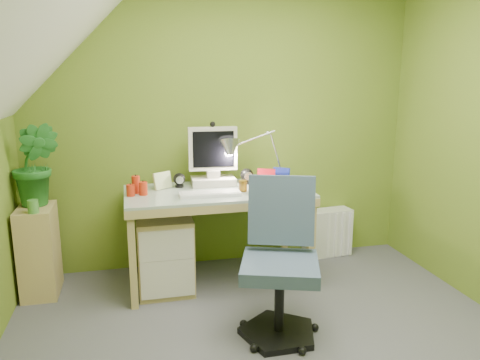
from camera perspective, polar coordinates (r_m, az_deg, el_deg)
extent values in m
cube|color=olive|center=(3.90, -2.04, 6.93)|extent=(3.20, 0.01, 2.40)
cube|color=white|center=(2.23, -20.58, 18.54)|extent=(1.10, 3.20, 1.10)
cube|color=white|center=(3.40, -3.67, -1.69)|extent=(0.44, 0.15, 0.02)
cube|color=#BD541D|center=(3.50, 3.77, -1.38)|extent=(0.29, 0.22, 0.01)
ellipsoid|color=white|center=(3.50, 3.78, -1.11)|extent=(0.13, 0.10, 0.04)
cylinder|color=#885B13|center=(3.50, 0.36, -0.74)|extent=(0.07, 0.07, 0.08)
cube|color=#B3131E|center=(3.74, 3.21, 0.46)|extent=(0.14, 0.08, 0.12)
cube|color=navy|center=(3.82, 5.06, 0.65)|extent=(0.12, 0.09, 0.12)
cube|color=beige|center=(3.62, -9.43, -0.06)|extent=(0.14, 0.10, 0.13)
cube|color=tan|center=(3.77, -23.28, -7.93)|extent=(0.25, 0.38, 0.66)
imported|color=#226723|center=(3.65, -23.62, 1.75)|extent=(0.38, 0.33, 0.60)
cylinder|color=#4E913C|center=(3.51, -23.91, -2.97)|extent=(0.07, 0.07, 0.09)
cube|color=silver|center=(4.30, 10.61, -6.29)|extent=(0.44, 0.22, 0.42)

